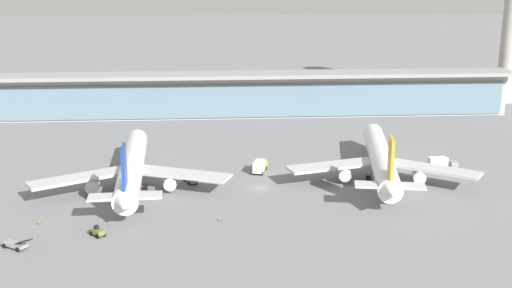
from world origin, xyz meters
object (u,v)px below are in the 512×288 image
at_px(airliner_centre_stand, 381,159).
at_px(airliner_left_stand, 132,168).
at_px(safety_cone_bravo, 219,219).
at_px(service_truck_by_tail_grey, 15,244).
at_px(safety_cone_alpha, 38,222).
at_px(service_truck_near_nose_grey, 441,163).
at_px(service_truck_under_wing_grey, 191,180).
at_px(service_truck_on_taxiway_yellow, 260,166).
at_px(service_truck_mid_apron_olive, 98,232).

bearing_deg(airliner_centre_stand, airliner_left_stand, -177.52).
bearing_deg(airliner_left_stand, safety_cone_bravo, -47.46).
height_order(service_truck_by_tail_grey, safety_cone_alpha, service_truck_by_tail_grey).
height_order(airliner_left_stand, service_truck_near_nose_grey, airliner_left_stand).
distance_m(service_truck_under_wing_grey, service_truck_on_taxiway_yellow, 18.11).
height_order(airliner_centre_stand, service_truck_mid_apron_olive, airliner_centre_stand).
relative_size(airliner_centre_stand, service_truck_mid_apron_olive, 17.87).
relative_size(service_truck_on_taxiway_yellow, safety_cone_alpha, 10.93).
xyz_separation_m(airliner_centre_stand, service_truck_near_nose_grey, (17.13, 6.69, -3.19)).
bearing_deg(service_truck_by_tail_grey, service_truck_on_taxiway_yellow, 41.63).
bearing_deg(safety_cone_bravo, airliner_left_stand, 132.54).
height_order(service_truck_near_nose_grey, service_truck_under_wing_grey, service_truck_near_nose_grey).
bearing_deg(airliner_left_stand, service_truck_on_taxiway_yellow, 18.07).
bearing_deg(safety_cone_alpha, service_truck_mid_apron_olive, -28.90).
bearing_deg(service_truck_under_wing_grey, airliner_left_stand, -167.97).
bearing_deg(safety_cone_alpha, service_truck_under_wing_grey, 38.46).
distance_m(service_truck_mid_apron_olive, service_truck_on_taxiway_yellow, 49.77).
height_order(service_truck_under_wing_grey, service_truck_mid_apron_olive, service_truck_under_wing_grey).
relative_size(airliner_centre_stand, service_truck_by_tail_grey, 8.95).
xyz_separation_m(service_truck_near_nose_grey, service_truck_under_wing_grey, (-62.04, -6.40, -0.88)).
distance_m(service_truck_near_nose_grey, service_truck_mid_apron_olive, 86.62).
height_order(airliner_centre_stand, service_truck_on_taxiway_yellow, airliner_centre_stand).
relative_size(service_truck_mid_apron_olive, service_truck_on_taxiway_yellow, 0.42).
bearing_deg(airliner_left_stand, safety_cone_alpha, -128.23).
height_order(airliner_centre_stand, safety_cone_bravo, airliner_centre_stand).
relative_size(service_truck_on_taxiway_yellow, safety_cone_bravo, 10.93).
relative_size(service_truck_under_wing_grey, safety_cone_bravo, 9.70).
distance_m(airliner_centre_stand, service_truck_by_tail_grey, 82.73).
bearing_deg(service_truck_mid_apron_olive, service_truck_on_taxiway_yellow, 48.13).
distance_m(service_truck_near_nose_grey, service_truck_by_tail_grey, 101.00).
bearing_deg(service_truck_on_taxiway_yellow, safety_cone_alpha, -146.73).
bearing_deg(service_truck_under_wing_grey, airliner_centre_stand, -0.36).
bearing_deg(service_truck_under_wing_grey, service_truck_by_tail_grey, -130.99).
xyz_separation_m(airliner_left_stand, service_truck_by_tail_grey, (-17.09, -31.95, -4.08)).
relative_size(airliner_left_stand, service_truck_mid_apron_olive, 17.94).
bearing_deg(service_truck_by_tail_grey, service_truck_near_nose_grey, 24.04).
bearing_deg(safety_cone_alpha, service_truck_near_nose_grey, 17.96).
distance_m(service_truck_mid_apron_olive, safety_cone_alpha, 14.44).
distance_m(airliner_centre_stand, service_truck_on_taxiway_yellow, 29.28).
bearing_deg(service_truck_mid_apron_olive, service_truck_under_wing_grey, 61.29).
bearing_deg(safety_cone_bravo, service_truck_mid_apron_olive, -164.92).
bearing_deg(service_truck_on_taxiway_yellow, service_truck_under_wing_grey, -157.46).
height_order(airliner_left_stand, safety_cone_bravo, airliner_left_stand).
bearing_deg(service_truck_by_tail_grey, service_truck_under_wing_grey, 49.01).
height_order(airliner_centre_stand, service_truck_by_tail_grey, airliner_centre_stand).
distance_m(service_truck_by_tail_grey, safety_cone_bravo, 38.08).
distance_m(airliner_centre_stand, safety_cone_bravo, 45.50).
height_order(airliner_centre_stand, service_truck_near_nose_grey, airliner_centre_stand).
bearing_deg(service_truck_on_taxiway_yellow, service_truck_near_nose_grey, -0.67).
height_order(service_truck_mid_apron_olive, service_truck_on_taxiway_yellow, service_truck_on_taxiway_yellow).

